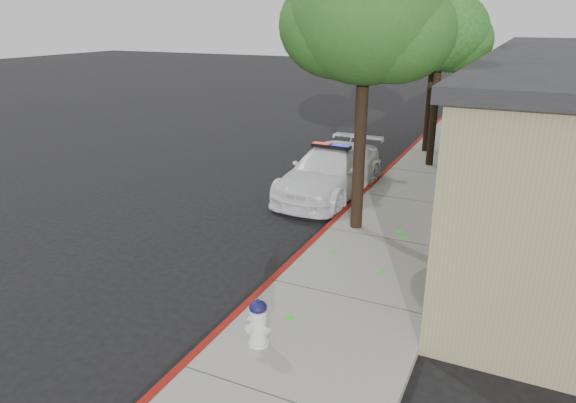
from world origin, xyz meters
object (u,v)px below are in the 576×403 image
at_px(fire_hydrant, 258,322).
at_px(street_tree_near, 366,22).
at_px(street_tree_mid, 442,35).
at_px(street_tree_far, 437,28).
at_px(police_car, 330,171).

relative_size(fire_hydrant, street_tree_near, 0.12).
relative_size(street_tree_mid, street_tree_far, 0.96).
bearing_deg(police_car, street_tree_mid, 64.94).
height_order(police_car, street_tree_mid, street_tree_mid).
distance_m(street_tree_near, street_tree_far, 8.68).
bearing_deg(street_tree_far, police_car, -105.29).
bearing_deg(street_tree_far, fire_hydrant, -89.50).
xyz_separation_m(fire_hydrant, street_tree_far, (-0.12, 14.08, 4.17)).
bearing_deg(street_tree_far, street_tree_mid, -75.08).
xyz_separation_m(street_tree_near, street_tree_mid, (0.54, 6.74, -0.46)).
relative_size(police_car, street_tree_near, 0.78).
relative_size(street_tree_near, street_tree_far, 1.07).
distance_m(police_car, street_tree_far, 7.53).
height_order(street_tree_near, street_tree_far, street_tree_near).
xyz_separation_m(police_car, fire_hydrant, (1.81, -7.92, -0.17)).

